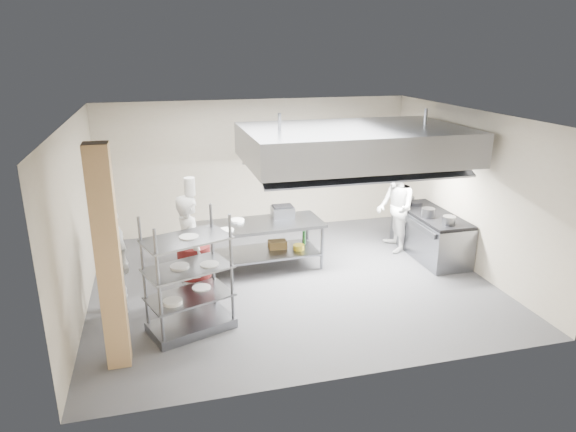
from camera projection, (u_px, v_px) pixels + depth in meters
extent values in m
plane|color=#373739|center=(291.00, 281.00, 9.41)|extent=(7.00, 7.00, 0.00)
plane|color=silver|center=(291.00, 116.00, 8.48)|extent=(7.00, 7.00, 0.00)
plane|color=#ADA089|center=(257.00, 166.00, 11.70)|extent=(7.00, 0.00, 7.00)
plane|color=#ADA089|center=(77.00, 218.00, 8.11)|extent=(0.00, 6.00, 6.00)
plane|color=#ADA089|center=(468.00, 189.00, 9.78)|extent=(0.00, 6.00, 6.00)
cube|color=tan|center=(109.00, 260.00, 6.50)|extent=(0.30, 0.30, 3.00)
cube|color=gray|center=(354.00, 144.00, 9.34)|extent=(4.00, 2.50, 0.60)
cube|color=white|center=(307.00, 164.00, 9.23)|extent=(1.60, 0.12, 0.04)
cube|color=white|center=(398.00, 159.00, 9.66)|extent=(1.60, 0.12, 0.04)
cube|color=gray|center=(334.00, 163.00, 11.98)|extent=(1.50, 0.28, 0.04)
cube|color=gray|center=(260.00, 225.00, 9.71)|extent=(2.42, 1.11, 0.06)
cube|color=gray|center=(261.00, 253.00, 9.89)|extent=(2.22, 1.00, 0.04)
cube|color=gray|center=(430.00, 235.00, 10.47)|extent=(0.80, 2.00, 0.84)
cube|color=black|center=(432.00, 215.00, 10.33)|extent=(0.78, 1.96, 0.06)
imported|color=silver|center=(191.00, 251.00, 8.27)|extent=(0.60, 0.78, 1.90)
imported|color=silver|center=(395.00, 208.00, 10.58)|extent=(0.83, 1.00, 1.85)
imported|color=white|center=(113.00, 259.00, 8.07)|extent=(0.83, 1.15, 1.81)
cube|color=slate|center=(283.00, 212.00, 10.03)|extent=(0.43, 0.33, 0.21)
cube|color=olive|center=(277.00, 244.00, 10.06)|extent=(0.36, 0.25, 0.15)
cylinder|color=gray|center=(428.00, 213.00, 10.07)|extent=(0.25, 0.25, 0.18)
cylinder|color=white|center=(189.00, 295.00, 7.60)|extent=(0.28, 0.28, 0.05)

